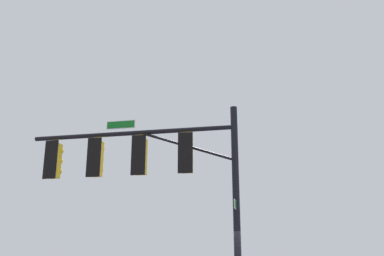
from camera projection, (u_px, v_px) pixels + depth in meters
name	position (u px, v px, depth m)	size (l,w,h in m)	color
signal_pole_assembly	(145.00, 168.00, 13.33)	(6.64, 1.21, 6.12)	black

